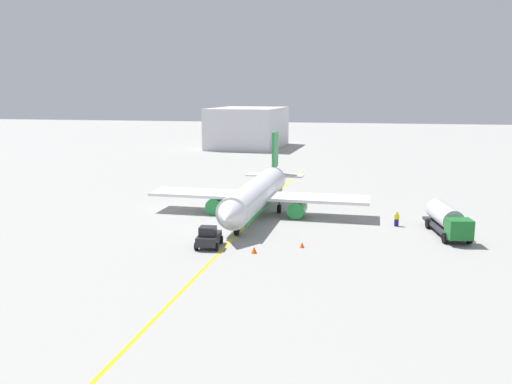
{
  "coord_description": "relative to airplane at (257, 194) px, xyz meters",
  "views": [
    {
      "loc": [
        63.69,
        12.35,
        15.4
      ],
      "look_at": [
        0.0,
        0.0,
        3.0
      ],
      "focal_mm": 37.19,
      "sensor_mm": 36.0,
      "label": 1
    }
  ],
  "objects": [
    {
      "name": "ground_plane",
      "position": [
        0.5,
        -0.02,
        -2.6
      ],
      "size": [
        400.0,
        400.0,
        0.0
      ],
      "primitive_type": "plane",
      "color": "#9E9B96"
    },
    {
      "name": "refueling_worker",
      "position": [
        2.68,
        16.97,
        -1.78
      ],
      "size": [
        0.44,
        0.57,
        1.71
      ],
      "color": "navy",
      "rests_on": "ground"
    },
    {
      "name": "safety_cone_nose",
      "position": [
        13.29,
        7.15,
        -2.32
      ],
      "size": [
        0.5,
        0.5,
        0.56
      ],
      "primitive_type": "cone",
      "color": "#F2590F",
      "rests_on": "ground"
    },
    {
      "name": "safety_cone_wingtip",
      "position": [
        16.04,
        2.8,
        -2.28
      ],
      "size": [
        0.58,
        0.58,
        0.65
      ],
      "primitive_type": "cone",
      "color": "#F2590F",
      "rests_on": "ground"
    },
    {
      "name": "pushback_tug",
      "position": [
        14.88,
        -2.06,
        -1.59
      ],
      "size": [
        3.74,
        2.55,
        2.2
      ],
      "color": "#232328",
      "rests_on": "ground"
    },
    {
      "name": "airplane",
      "position": [
        0.0,
        0.0,
        0.0
      ],
      "size": [
        29.95,
        27.98,
        9.56
      ],
      "color": "white",
      "rests_on": "ground"
    },
    {
      "name": "fuel_tanker",
      "position": [
        5.48,
        22.07,
        -0.88
      ],
      "size": [
        10.05,
        4.06,
        3.15
      ],
      "color": "#2D2D33",
      "rests_on": "ground"
    },
    {
      "name": "taxi_line_marking",
      "position": [
        0.5,
        -0.02,
        -2.59
      ],
      "size": [
        80.32,
        2.78,
        0.01
      ],
      "primitive_type": "cube",
      "rotation": [
        0.0,
        0.0,
        -0.03
      ],
      "color": "yellow",
      "rests_on": "ground"
    },
    {
      "name": "distant_hangar",
      "position": [
        -80.17,
        -17.92,
        2.81
      ],
      "size": [
        26.41,
        19.47,
        10.84
      ],
      "color": "silver",
      "rests_on": "ground"
    }
  ]
}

